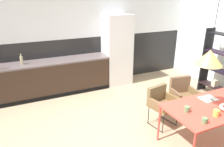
{
  "coord_description": "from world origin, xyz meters",
  "views": [
    {
      "loc": [
        -1.58,
        -2.72,
        2.43
      ],
      "look_at": [
        -0.07,
        0.63,
        1.05
      ],
      "focal_mm": 33.47,
      "sensor_mm": 36.0,
      "label": 1
    }
  ],
  "objects_px": {
    "mug_white_ceramic": "(205,121)",
    "pendant_lamp_over_table_near": "(209,57)",
    "open_book": "(208,99)",
    "refrigerator_column": "(117,50)",
    "armchair_corner_seat": "(182,91)",
    "armchair_near_window": "(161,100)",
    "bottle_spice_small": "(22,60)",
    "open_shelf_unit": "(223,64)",
    "mug_wide_latte": "(216,113)",
    "dining_table": "(216,107)",
    "mug_dark_espresso": "(187,109)"
  },
  "relations": [
    {
      "from": "refrigerator_column",
      "to": "armchair_corner_seat",
      "type": "bearing_deg",
      "value": -76.65
    },
    {
      "from": "dining_table",
      "to": "mug_dark_espresso",
      "type": "bearing_deg",
      "value": 176.72
    },
    {
      "from": "armchair_corner_seat",
      "to": "open_book",
      "type": "bearing_deg",
      "value": 90.0
    },
    {
      "from": "armchair_near_window",
      "to": "mug_white_ceramic",
      "type": "xyz_separation_m",
      "value": [
        -0.12,
        -1.14,
        0.26
      ]
    },
    {
      "from": "armchair_corner_seat",
      "to": "pendant_lamp_over_table_near",
      "type": "height_order",
      "value": "pendant_lamp_over_table_near"
    },
    {
      "from": "dining_table",
      "to": "mug_white_ceramic",
      "type": "height_order",
      "value": "mug_white_ceramic"
    },
    {
      "from": "open_book",
      "to": "pendant_lamp_over_table_near",
      "type": "distance_m",
      "value": 0.96
    },
    {
      "from": "armchair_corner_seat",
      "to": "bottle_spice_small",
      "type": "height_order",
      "value": "bottle_spice_small"
    },
    {
      "from": "armchair_corner_seat",
      "to": "mug_wide_latte",
      "type": "bearing_deg",
      "value": 77.84
    },
    {
      "from": "mug_dark_espresso",
      "to": "mug_wide_latte",
      "type": "relative_size",
      "value": 0.93
    },
    {
      "from": "dining_table",
      "to": "refrigerator_column",
      "type": "bearing_deg",
      "value": 96.51
    },
    {
      "from": "refrigerator_column",
      "to": "mug_white_ceramic",
      "type": "xyz_separation_m",
      "value": [
        -0.25,
        -3.4,
        -0.21
      ]
    },
    {
      "from": "dining_table",
      "to": "pendant_lamp_over_table_near",
      "type": "xyz_separation_m",
      "value": [
        -0.35,
        0.0,
        0.9
      ]
    },
    {
      "from": "open_book",
      "to": "mug_white_ceramic",
      "type": "xyz_separation_m",
      "value": [
        -0.65,
        -0.52,
        0.04
      ]
    },
    {
      "from": "armchair_corner_seat",
      "to": "armchair_near_window",
      "type": "bearing_deg",
      "value": 19.29
    },
    {
      "from": "refrigerator_column",
      "to": "open_shelf_unit",
      "type": "distance_m",
      "value": 2.71
    },
    {
      "from": "armchair_near_window",
      "to": "armchair_corner_seat",
      "type": "bearing_deg",
      "value": 179.79
    },
    {
      "from": "mug_wide_latte",
      "to": "pendant_lamp_over_table_near",
      "type": "bearing_deg",
      "value": 103.35
    },
    {
      "from": "armchair_corner_seat",
      "to": "refrigerator_column",
      "type": "bearing_deg",
      "value": -68.09
    },
    {
      "from": "armchair_near_window",
      "to": "bottle_spice_small",
      "type": "xyz_separation_m",
      "value": [
        -2.37,
        2.28,
        0.49
      ]
    },
    {
      "from": "armchair_corner_seat",
      "to": "bottle_spice_small",
      "type": "xyz_separation_m",
      "value": [
        -3.0,
        2.16,
        0.47
      ]
    },
    {
      "from": "armchair_corner_seat",
      "to": "pendant_lamp_over_table_near",
      "type": "xyz_separation_m",
      "value": [
        -0.51,
        -0.95,
        1.06
      ]
    },
    {
      "from": "mug_wide_latte",
      "to": "pendant_lamp_over_table_near",
      "type": "relative_size",
      "value": 0.12
    },
    {
      "from": "refrigerator_column",
      "to": "armchair_corner_seat",
      "type": "relative_size",
      "value": 2.39
    },
    {
      "from": "open_book",
      "to": "armchair_corner_seat",
      "type": "bearing_deg",
      "value": 81.44
    },
    {
      "from": "refrigerator_column",
      "to": "armchair_near_window",
      "type": "bearing_deg",
      "value": -93.27
    },
    {
      "from": "mug_white_ceramic",
      "to": "bottle_spice_small",
      "type": "bearing_deg",
      "value": 123.33
    },
    {
      "from": "bottle_spice_small",
      "to": "open_shelf_unit",
      "type": "distance_m",
      "value": 4.8
    },
    {
      "from": "mug_white_ceramic",
      "to": "mug_wide_latte",
      "type": "distance_m",
      "value": 0.32
    },
    {
      "from": "refrigerator_column",
      "to": "open_shelf_unit",
      "type": "height_order",
      "value": "refrigerator_column"
    },
    {
      "from": "open_book",
      "to": "mug_wide_latte",
      "type": "bearing_deg",
      "value": -126.99
    },
    {
      "from": "armchair_near_window",
      "to": "bottle_spice_small",
      "type": "bearing_deg",
      "value": -54.84
    },
    {
      "from": "mug_dark_espresso",
      "to": "mug_wide_latte",
      "type": "xyz_separation_m",
      "value": [
        0.32,
        -0.27,
        0.0
      ]
    },
    {
      "from": "refrigerator_column",
      "to": "dining_table",
      "type": "relative_size",
      "value": 1.12
    },
    {
      "from": "mug_white_ceramic",
      "to": "pendant_lamp_over_table_near",
      "type": "relative_size",
      "value": 0.1
    },
    {
      "from": "refrigerator_column",
      "to": "armchair_corner_seat",
      "type": "distance_m",
      "value": 2.25
    },
    {
      "from": "mug_white_ceramic",
      "to": "bottle_spice_small",
      "type": "xyz_separation_m",
      "value": [
        -2.24,
        3.41,
        0.23
      ]
    },
    {
      "from": "armchair_corner_seat",
      "to": "mug_dark_espresso",
      "type": "bearing_deg",
      "value": 58.61
    },
    {
      "from": "refrigerator_column",
      "to": "pendant_lamp_over_table_near",
      "type": "distance_m",
      "value": 3.15
    },
    {
      "from": "armchair_near_window",
      "to": "bottle_spice_small",
      "type": "distance_m",
      "value": 3.32
    },
    {
      "from": "refrigerator_column",
      "to": "armchair_corner_seat",
      "type": "xyz_separation_m",
      "value": [
        0.51,
        -2.14,
        -0.46
      ]
    },
    {
      "from": "mug_dark_espresso",
      "to": "mug_wide_latte",
      "type": "bearing_deg",
      "value": -40.43
    },
    {
      "from": "open_book",
      "to": "open_shelf_unit",
      "type": "xyz_separation_m",
      "value": [
        1.5,
        0.96,
        0.15
      ]
    },
    {
      "from": "armchair_corner_seat",
      "to": "mug_dark_espresso",
      "type": "distance_m",
      "value": 1.22
    },
    {
      "from": "armchair_corner_seat",
      "to": "open_shelf_unit",
      "type": "height_order",
      "value": "open_shelf_unit"
    },
    {
      "from": "armchair_near_window",
      "to": "mug_white_ceramic",
      "type": "distance_m",
      "value": 1.17
    },
    {
      "from": "dining_table",
      "to": "armchair_near_window",
      "type": "height_order",
      "value": "armchair_near_window"
    },
    {
      "from": "armchair_corner_seat",
      "to": "open_book",
      "type": "xyz_separation_m",
      "value": [
        -0.11,
        -0.74,
        0.21
      ]
    },
    {
      "from": "open_book",
      "to": "pendant_lamp_over_table_near",
      "type": "xyz_separation_m",
      "value": [
        -0.39,
        -0.21,
        0.85
      ]
    },
    {
      "from": "open_shelf_unit",
      "to": "pendant_lamp_over_table_near",
      "type": "height_order",
      "value": "pendant_lamp_over_table_near"
    }
  ]
}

